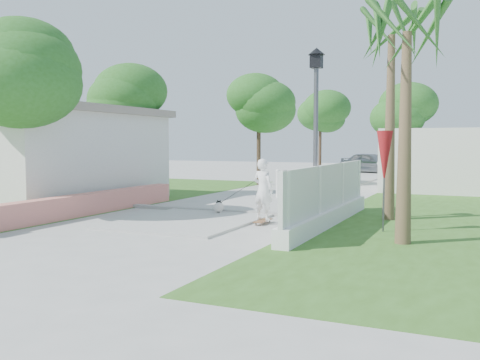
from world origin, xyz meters
The scene contains 21 objects.
ground centered at (0.00, 0.00, 0.00)m, with size 90.00×90.00×0.00m, color #B7B7B2.
path_strip centered at (0.00, 20.00, 0.03)m, with size 3.20×36.00×0.06m, color #B7B7B2.
curb centered at (0.00, 6.00, 0.05)m, with size 6.50×0.25×0.10m, color #999993.
grass_left centered at (-7.00, 8.00, 0.01)m, with size 8.00×20.00×0.01m, color #36601E.
pink_wall centered at (-3.30, 3.55, 0.31)m, with size 0.45×8.20×0.80m.
house_left centered at (-8.00, 6.00, 1.64)m, with size 8.40×7.40×3.23m.
lattice_fence centered at (3.40, 5.00, 0.54)m, with size 0.35×7.00×1.50m.
building_right centered at (6.00, 18.00, 1.30)m, with size 6.00×8.00×2.60m, color silver.
street_lamp centered at (2.90, 5.50, 2.43)m, with size 0.44×0.44×4.44m.
bollard centered at (0.20, 10.00, 0.58)m, with size 0.14×0.14×1.09m.
patio_umbrella centered at (4.80, 4.50, 1.69)m, with size 0.36×0.36×2.30m.
tree_left_near centered at (-4.48, 2.98, 3.82)m, with size 3.60×3.60×5.28m.
tree_left_mid centered at (-5.48, 8.48, 3.50)m, with size 3.20×3.20×4.85m.
tree_path_left centered at (-2.98, 15.98, 3.82)m, with size 3.40×3.40×5.23m.
tree_path_right centered at (3.22, 19.98, 3.49)m, with size 3.00×3.00×4.79m.
tree_path_far centered at (-2.78, 25.98, 3.82)m, with size 3.20×3.20×5.17m.
palm_far centered at (4.60, 6.50, 4.48)m, with size 1.80×1.80×5.30m.
palm_near centered at (5.40, 3.20, 3.95)m, with size 1.80×1.80×4.70m.
skateboarder centered at (1.02, 5.05, 0.71)m, with size 2.12×1.73×1.63m.
dog centered at (0.04, 5.63, 0.22)m, with size 0.41×0.55×0.40m.
parked_car centered at (0.16, 27.83, 0.70)m, with size 1.65×4.10×1.40m, color #9B9DA2.
Camera 1 is at (6.80, -7.83, 2.03)m, focal length 40.00 mm.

